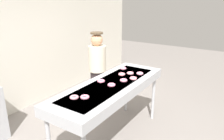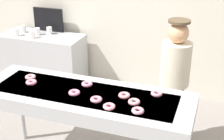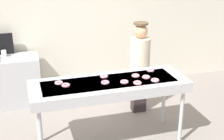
{
  "view_description": "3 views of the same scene",
  "coord_description": "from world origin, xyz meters",
  "px_view_note": "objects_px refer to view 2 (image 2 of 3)",
  "views": [
    {
      "loc": [
        -2.58,
        -1.69,
        2.25
      ],
      "look_at": [
        0.18,
        0.1,
        1.16
      ],
      "focal_mm": 34.83,
      "sensor_mm": 36.0,
      "label": 1
    },
    {
      "loc": [
        1.24,
        -2.65,
        2.57
      ],
      "look_at": [
        0.24,
        0.19,
        1.22
      ],
      "focal_mm": 51.8,
      "sensor_mm": 36.0,
      "label": 2
    },
    {
      "loc": [
        -1.14,
        -3.97,
        2.77
      ],
      "look_at": [
        0.08,
        0.12,
        1.13
      ],
      "focal_mm": 50.9,
      "sensor_mm": 36.0,
      "label": 3
    }
  ],
  "objects_px": {
    "paper_cup_1": "(49,30)",
    "strawberry_donut_4": "(31,82)",
    "strawberry_donut_3": "(124,95)",
    "strawberry_donut_8": "(87,84)",
    "strawberry_donut_5": "(109,106)",
    "strawberry_donut_9": "(138,111)",
    "paper_cup_0": "(37,31)",
    "paper_cup_3": "(32,34)",
    "fryer_conveyor": "(84,100)",
    "strawberry_donut_6": "(157,94)",
    "menu_display": "(48,20)",
    "worker_baker": "(175,77)",
    "prep_counter": "(44,61)",
    "strawberry_donut_7": "(74,93)",
    "strawberry_donut_0": "(30,77)",
    "paper_cup_2": "(16,32)",
    "paper_cup_4": "(23,29)",
    "strawberry_donut_1": "(134,102)",
    "strawberry_donut_2": "(96,99)"
  },
  "relations": [
    {
      "from": "strawberry_donut_3",
      "to": "strawberry_donut_8",
      "type": "relative_size",
      "value": 1.0
    },
    {
      "from": "fryer_conveyor",
      "to": "strawberry_donut_5",
      "type": "xyz_separation_m",
      "value": [
        0.35,
        -0.2,
        0.1
      ]
    },
    {
      "from": "strawberry_donut_7",
      "to": "paper_cup_1",
      "type": "xyz_separation_m",
      "value": [
        -1.39,
        1.94,
        -0.05
      ]
    },
    {
      "from": "strawberry_donut_8",
      "to": "worker_baker",
      "type": "xyz_separation_m",
      "value": [
        0.83,
        0.69,
        -0.09
      ]
    },
    {
      "from": "paper_cup_2",
      "to": "menu_display",
      "type": "relative_size",
      "value": 0.22
    },
    {
      "from": "paper_cup_1",
      "to": "strawberry_donut_1",
      "type": "bearing_deg",
      "value": -43.79
    },
    {
      "from": "strawberry_donut_1",
      "to": "strawberry_donut_6",
      "type": "xyz_separation_m",
      "value": [
        0.17,
        0.24,
        0.0
      ]
    },
    {
      "from": "strawberry_donut_0",
      "to": "strawberry_donut_8",
      "type": "bearing_deg",
      "value": 4.25
    },
    {
      "from": "strawberry_donut_0",
      "to": "prep_counter",
      "type": "xyz_separation_m",
      "value": [
        -0.85,
        1.66,
        -0.57
      ]
    },
    {
      "from": "strawberry_donut_9",
      "to": "paper_cup_3",
      "type": "bearing_deg",
      "value": 141.38
    },
    {
      "from": "fryer_conveyor",
      "to": "strawberry_donut_7",
      "type": "bearing_deg",
      "value": -141.27
    },
    {
      "from": "paper_cup_1",
      "to": "strawberry_donut_4",
      "type": "bearing_deg",
      "value": -65.79
    },
    {
      "from": "strawberry_donut_6",
      "to": "prep_counter",
      "type": "height_order",
      "value": "strawberry_donut_6"
    },
    {
      "from": "strawberry_donut_9",
      "to": "paper_cup_1",
      "type": "height_order",
      "value": "strawberry_donut_9"
    },
    {
      "from": "paper_cup_1",
      "to": "fryer_conveyor",
      "type": "bearing_deg",
      "value": -52.15
    },
    {
      "from": "strawberry_donut_7",
      "to": "paper_cup_0",
      "type": "bearing_deg",
      "value": 130.18
    },
    {
      "from": "paper_cup_2",
      "to": "paper_cup_1",
      "type": "bearing_deg",
      "value": 30.32
    },
    {
      "from": "fryer_conveyor",
      "to": "menu_display",
      "type": "relative_size",
      "value": 4.17
    },
    {
      "from": "strawberry_donut_8",
      "to": "paper_cup_4",
      "type": "height_order",
      "value": "strawberry_donut_8"
    },
    {
      "from": "strawberry_donut_5",
      "to": "strawberry_donut_9",
      "type": "bearing_deg",
      "value": 3.34
    },
    {
      "from": "strawberry_donut_8",
      "to": "paper_cup_0",
      "type": "distance_m",
      "value": 2.26
    },
    {
      "from": "paper_cup_0",
      "to": "paper_cup_2",
      "type": "xyz_separation_m",
      "value": [
        -0.3,
        -0.16,
        0.0
      ]
    },
    {
      "from": "strawberry_donut_9",
      "to": "strawberry_donut_7",
      "type": "bearing_deg",
      "value": 169.83
    },
    {
      "from": "paper_cup_0",
      "to": "strawberry_donut_9",
      "type": "bearing_deg",
      "value": -41.1
    },
    {
      "from": "paper_cup_1",
      "to": "paper_cup_0",
      "type": "bearing_deg",
      "value": -145.36
    },
    {
      "from": "strawberry_donut_5",
      "to": "menu_display",
      "type": "relative_size",
      "value": 0.22
    },
    {
      "from": "strawberry_donut_0",
      "to": "strawberry_donut_4",
      "type": "relative_size",
      "value": 1.0
    },
    {
      "from": "strawberry_donut_5",
      "to": "worker_baker",
      "type": "bearing_deg",
      "value": 67.08
    },
    {
      "from": "strawberry_donut_3",
      "to": "paper_cup_3",
      "type": "distance_m",
      "value": 2.55
    },
    {
      "from": "worker_baker",
      "to": "paper_cup_3",
      "type": "relative_size",
      "value": 13.82
    },
    {
      "from": "strawberry_donut_7",
      "to": "prep_counter",
      "type": "relative_size",
      "value": 0.09
    },
    {
      "from": "paper_cup_1",
      "to": "paper_cup_4",
      "type": "distance_m",
      "value": 0.47
    },
    {
      "from": "strawberry_donut_3",
      "to": "strawberry_donut_8",
      "type": "distance_m",
      "value": 0.46
    },
    {
      "from": "strawberry_donut_6",
      "to": "paper_cup_2",
      "type": "xyz_separation_m",
      "value": [
        -2.63,
        1.42,
        -0.05
      ]
    },
    {
      "from": "paper_cup_0",
      "to": "fryer_conveyor",
      "type": "bearing_deg",
      "value": -47.48
    },
    {
      "from": "strawberry_donut_5",
      "to": "menu_display",
      "type": "bearing_deg",
      "value": 130.41
    },
    {
      "from": "paper_cup_1",
      "to": "paper_cup_2",
      "type": "relative_size",
      "value": 1.0
    },
    {
      "from": "fryer_conveyor",
      "to": "strawberry_donut_6",
      "type": "xyz_separation_m",
      "value": [
        0.71,
        0.2,
        0.1
      ]
    },
    {
      "from": "strawberry_donut_0",
      "to": "strawberry_donut_7",
      "type": "bearing_deg",
      "value": -15.56
    },
    {
      "from": "strawberry_donut_3",
      "to": "strawberry_donut_5",
      "type": "height_order",
      "value": "same"
    },
    {
      "from": "paper_cup_3",
      "to": "worker_baker",
      "type": "bearing_deg",
      "value": -17.32
    },
    {
      "from": "strawberry_donut_5",
      "to": "strawberry_donut_8",
      "type": "bearing_deg",
      "value": 136.45
    },
    {
      "from": "paper_cup_3",
      "to": "paper_cup_1",
      "type": "bearing_deg",
      "value": 61.8
    },
    {
      "from": "strawberry_donut_4",
      "to": "strawberry_donut_9",
      "type": "xyz_separation_m",
      "value": [
        1.24,
        -0.19,
        0.0
      ]
    },
    {
      "from": "worker_baker",
      "to": "fryer_conveyor",
      "type": "bearing_deg",
      "value": 54.29
    },
    {
      "from": "strawberry_donut_9",
      "to": "worker_baker",
      "type": "bearing_deg",
      "value": 80.52
    },
    {
      "from": "strawberry_donut_3",
      "to": "strawberry_donut_5",
      "type": "xyz_separation_m",
      "value": [
        -0.07,
        -0.25,
        0.0
      ]
    },
    {
      "from": "paper_cup_1",
      "to": "paper_cup_2",
      "type": "bearing_deg",
      "value": -149.68
    },
    {
      "from": "strawberry_donut_2",
      "to": "prep_counter",
      "type": "xyz_separation_m",
      "value": [
        -1.74,
        1.89,
        -0.57
      ]
    },
    {
      "from": "strawberry_donut_3",
      "to": "paper_cup_4",
      "type": "height_order",
      "value": "strawberry_donut_3"
    }
  ]
}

